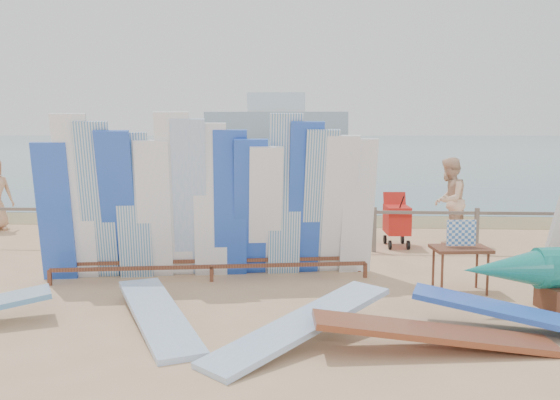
# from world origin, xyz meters

# --- Properties ---
(ground) EXTENTS (160.00, 160.00, 0.00)m
(ground) POSITION_xyz_m (0.00, 0.00, 0.00)
(ground) COLOR tan
(ground) RESTS_ON ground
(ocean) EXTENTS (320.00, 240.00, 0.02)m
(ocean) POSITION_xyz_m (0.00, 128.00, 0.00)
(ocean) COLOR slate
(ocean) RESTS_ON ground
(wet_sand_strip) EXTENTS (40.00, 2.60, 0.01)m
(wet_sand_strip) POSITION_xyz_m (0.00, 7.20, 0.00)
(wet_sand_strip) COLOR olive
(wet_sand_strip) RESTS_ON ground
(distant_ship) EXTENTS (45.00, 8.00, 14.00)m
(distant_ship) POSITION_xyz_m (-12.00, 180.00, 5.31)
(distant_ship) COLOR #999EA3
(distant_ship) RESTS_ON ocean
(fence) EXTENTS (12.08, 0.08, 0.90)m
(fence) POSITION_xyz_m (0.00, 3.00, 0.63)
(fence) COLOR #6C5D51
(fence) RESTS_ON ground
(main_surfboard_rack) EXTENTS (5.43, 1.43, 2.71)m
(main_surfboard_rack) POSITION_xyz_m (-0.88, 0.69, 1.21)
(main_surfboard_rack) COLOR brown
(main_surfboard_rack) RESTS_ON ground
(vendor_table) EXTENTS (0.88, 0.66, 1.09)m
(vendor_table) POSITION_xyz_m (3.00, 0.11, 0.36)
(vendor_table) COLOR brown
(vendor_table) RESTS_ON ground
(flat_board_d) EXTENTS (2.74, 1.25, 0.44)m
(flat_board_d) POSITION_xyz_m (3.38, -1.70, 0.00)
(flat_board_d) COLOR blue
(flat_board_d) RESTS_ON ground
(flat_board_a) EXTENTS (1.71, 2.66, 0.26)m
(flat_board_a) POSITION_xyz_m (-1.13, -1.65, 0.00)
(flat_board_a) COLOR #8BB0DF
(flat_board_a) RESTS_ON ground
(flat_board_c) EXTENTS (2.73, 0.78, 0.40)m
(flat_board_c) POSITION_xyz_m (2.16, -2.33, 0.00)
(flat_board_c) COLOR brown
(flat_board_c) RESTS_ON ground
(flat_board_b) EXTENTS (2.19, 2.39, 0.43)m
(flat_board_b) POSITION_xyz_m (0.68, -2.19, 0.00)
(flat_board_b) COLOR #8BB0DF
(flat_board_b) RESTS_ON ground
(beach_chair_left) EXTENTS (0.60, 0.62, 0.95)m
(beach_chair_left) POSITION_xyz_m (1.31, 3.53, 0.28)
(beach_chair_left) COLOR red
(beach_chair_left) RESTS_ON ground
(beach_chair_right) EXTENTS (0.58, 0.60, 0.86)m
(beach_chair_right) POSITION_xyz_m (0.96, 3.63, 0.25)
(beach_chair_right) COLOR red
(beach_chair_right) RESTS_ON ground
(stroller) EXTENTS (0.60, 0.84, 1.11)m
(stroller) POSITION_xyz_m (2.52, 3.58, 0.45)
(stroller) COLOR red
(stroller) RESTS_ON ground
(beachgoer_extra_1) EXTENTS (0.47, 0.96, 1.60)m
(beachgoer_extra_1) POSITION_xyz_m (-5.16, 5.71, 0.80)
(beachgoer_extra_1) COLOR #8C6042
(beachgoer_extra_1) RESTS_ON ground
(beachgoer_2) EXTENTS (0.58, 0.91, 1.73)m
(beachgoer_2) POSITION_xyz_m (-3.61, 4.61, 0.87)
(beachgoer_2) COLOR beige
(beachgoer_2) RESTS_ON ground
(beachgoer_11) EXTENTS (1.75, 1.17, 1.80)m
(beachgoer_11) POSITION_xyz_m (-3.51, 5.71, 0.90)
(beachgoer_11) COLOR beige
(beachgoer_11) RESTS_ON ground
(beachgoer_5) EXTENTS (1.47, 1.40, 1.65)m
(beachgoer_5) POSITION_xyz_m (-0.21, 6.37, 0.83)
(beachgoer_5) COLOR beige
(beachgoer_5) RESTS_ON ground
(beachgoer_8) EXTENTS (0.81, 0.99, 1.84)m
(beachgoer_8) POSITION_xyz_m (3.68, 4.04, 0.92)
(beachgoer_8) COLOR beige
(beachgoer_8) RESTS_ON ground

